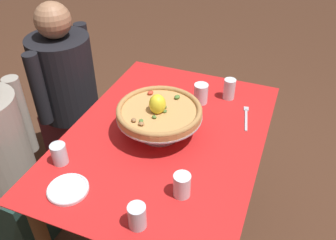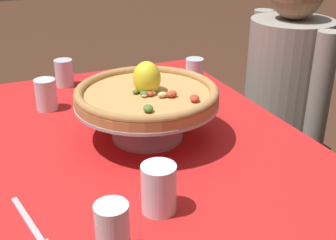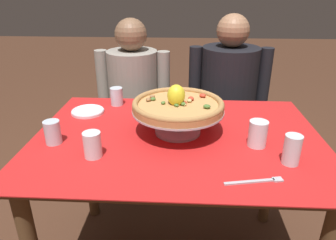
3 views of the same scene
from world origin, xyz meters
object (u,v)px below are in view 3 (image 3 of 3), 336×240
(pizza_stand, at_px, (179,117))
(dinner_fork, at_px, (257,181))
(water_glass_side_right, at_px, (258,135))
(diner_left, at_px, (134,111))
(pizza, at_px, (179,104))
(water_glass_side_left, at_px, (53,133))
(side_plate, at_px, (88,111))
(water_glass_front_left, at_px, (93,146))
(diner_right, at_px, (227,107))
(water_glass_front_right, at_px, (292,151))
(water_glass_back_left, at_px, (117,97))

(pizza_stand, bearing_deg, dinner_fork, -52.79)
(water_glass_side_right, height_order, diner_left, diner_left)
(pizza, relative_size, water_glass_side_left, 3.99)
(water_glass_side_left, relative_size, diner_left, 0.08)
(water_glass_side_left, xyz_separation_m, diner_left, (0.19, 0.84, -0.25))
(dinner_fork, bearing_deg, side_plate, 142.94)
(water_glass_side_right, xyz_separation_m, dinner_fork, (-0.05, -0.25, -0.04))
(pizza, height_order, water_glass_front_left, pizza)
(side_plate, bearing_deg, diner_right, 35.87)
(water_glass_front_right, bearing_deg, side_plate, 153.99)
(dinner_fork, relative_size, diner_left, 0.17)
(pizza_stand, xyz_separation_m, water_glass_front_left, (-0.31, -0.22, -0.03))
(pizza_stand, xyz_separation_m, pizza, (-0.00, 0.00, 0.06))
(side_plate, bearing_deg, pizza, -23.09)
(dinner_fork, relative_size, diner_right, 0.17)
(dinner_fork, bearing_deg, pizza_stand, 127.21)
(water_glass_side_left, relative_size, dinner_fork, 0.48)
(water_glass_side_right, relative_size, diner_left, 0.09)
(pizza_stand, relative_size, pizza, 1.01)
(water_glass_front_left, bearing_deg, diner_right, 57.33)
(water_glass_front_left, bearing_deg, dinner_fork, -12.79)
(dinner_fork, height_order, diner_left, diner_left)
(pizza_stand, height_order, dinner_fork, pizza_stand)
(water_glass_side_right, distance_m, water_glass_back_left, 0.77)
(water_glass_side_right, bearing_deg, water_glass_front_left, -169.17)
(dinner_fork, bearing_deg, diner_right, 87.88)
(water_glass_front_left, height_order, water_glass_side_right, water_glass_side_right)
(water_glass_side_right, bearing_deg, pizza, 162.33)
(water_glass_front_left, bearing_deg, water_glass_side_left, 153.11)
(pizza_stand, height_order, water_glass_front_right, water_glass_front_right)
(water_glass_front_left, relative_size, water_glass_front_right, 0.89)
(water_glass_side_left, xyz_separation_m, water_glass_back_left, (0.17, 0.44, -0.00))
(water_glass_front_left, bearing_deg, water_glass_side_right, 10.83)
(water_glass_side_right, bearing_deg, water_glass_front_right, -53.56)
(water_glass_front_right, bearing_deg, water_glass_side_right, 126.44)
(side_plate, xyz_separation_m, diner_left, (0.14, 0.52, -0.21))
(side_plate, bearing_deg, pizza_stand, -23.12)
(water_glass_side_right, bearing_deg, diner_left, 127.43)
(dinner_fork, distance_m, diner_left, 1.23)
(pizza, bearing_deg, dinner_fork, -52.77)
(water_glass_back_left, distance_m, dinner_fork, 0.89)
(water_glass_front_right, xyz_separation_m, side_plate, (-0.86, 0.42, -0.04))
(pizza, bearing_deg, diner_right, 67.59)
(diner_left, xyz_separation_m, diner_right, (0.62, 0.03, 0.03))
(water_glass_side_left, height_order, water_glass_front_right, water_glass_front_right)
(water_glass_side_right, distance_m, diner_left, 1.06)
(water_glass_side_left, bearing_deg, water_glass_front_right, -6.46)
(water_glass_front_left, xyz_separation_m, water_glass_front_right, (0.72, -0.01, 0.00))
(water_glass_side_right, bearing_deg, diner_right, 90.46)
(pizza_stand, bearing_deg, pizza, 139.63)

